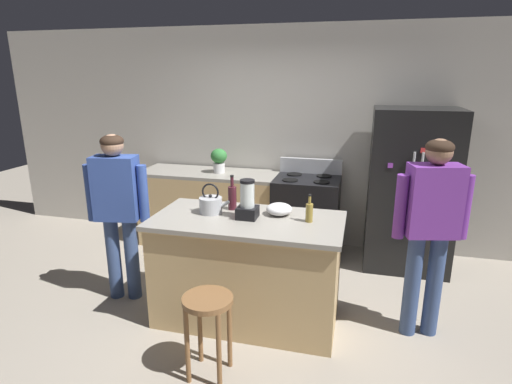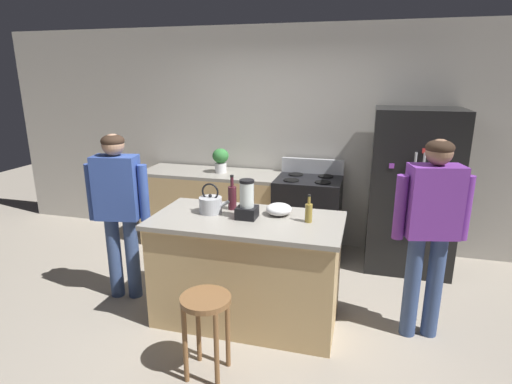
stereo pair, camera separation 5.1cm
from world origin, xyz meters
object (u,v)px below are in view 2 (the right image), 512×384
object	(u,v)px
person_by_island_left	(118,202)
tea_kettle	(211,204)
bar_stool	(206,314)
blender_appliance	(246,202)
bottle_vinegar	(309,212)
refrigerator	(412,191)
kitchen_island	(247,269)
mixing_bowl	(279,209)
bottle_wine	(232,197)
potted_plant	(221,159)
stove_range	(308,216)
person_by_sink_right	(431,222)

from	to	relation	value
person_by_island_left	tea_kettle	world-z (taller)	person_by_island_left
tea_kettle	bar_stool	bearing A→B (deg)	-71.80
blender_appliance	bottle_vinegar	bearing A→B (deg)	4.44
refrigerator	bottle_vinegar	xyz separation A→B (m)	(-0.93, -1.45, 0.14)
kitchen_island	blender_appliance	size ratio (longest dim) A/B	4.84
bottle_vinegar	mixing_bowl	size ratio (longest dim) A/B	1.05
kitchen_island	bottle_wine	xyz separation A→B (m)	(-0.20, 0.21, 0.59)
person_by_island_left	potted_plant	distance (m)	1.58
potted_plant	tea_kettle	size ratio (longest dim) A/B	1.09
stove_range	person_by_sink_right	size ratio (longest dim) A/B	0.68
kitchen_island	blender_appliance	xyz separation A→B (m)	(-0.00, 0.01, 0.61)
bottle_wine	bar_stool	bearing A→B (deg)	-82.76
blender_appliance	mixing_bowl	size ratio (longest dim) A/B	1.49
tea_kettle	mixing_bowl	bearing A→B (deg)	9.82
kitchen_island	person_by_sink_right	distance (m)	1.57
blender_appliance	bottle_vinegar	size ratio (longest dim) A/B	1.42
kitchen_island	mixing_bowl	xyz separation A→B (m)	(0.24, 0.17, 0.52)
person_by_sink_right	bottle_wine	xyz separation A→B (m)	(-1.66, 0.06, 0.06)
person_by_island_left	bottle_vinegar	world-z (taller)	person_by_island_left
tea_kettle	bottle_wine	bearing A→B (deg)	43.51
bottle_wine	potted_plant	bearing A→B (deg)	114.04
blender_appliance	person_by_sink_right	bearing A→B (deg)	5.20
person_by_island_left	blender_appliance	bearing A→B (deg)	-1.94
bar_stool	blender_appliance	distance (m)	0.99
person_by_island_left	kitchen_island	bearing A→B (deg)	-2.41
stove_range	person_by_island_left	world-z (taller)	person_by_island_left
potted_plant	bottle_vinegar	size ratio (longest dim) A/B	1.27
bottle_vinegar	mixing_bowl	xyz separation A→B (m)	(-0.27, 0.11, -0.04)
person_by_sink_right	blender_appliance	world-z (taller)	person_by_sink_right
refrigerator	potted_plant	world-z (taller)	refrigerator
kitchen_island	person_by_island_left	size ratio (longest dim) A/B	1.00
potted_plant	bottle_wine	bearing A→B (deg)	-65.96
person_by_sink_right	bottle_vinegar	distance (m)	0.95
refrigerator	stove_range	world-z (taller)	refrigerator
refrigerator	tea_kettle	distance (m)	2.31
bottle_vinegar	blender_appliance	bearing A→B (deg)	-175.56
kitchen_island	tea_kettle	world-z (taller)	tea_kettle
kitchen_island	tea_kettle	distance (m)	0.65
kitchen_island	tea_kettle	xyz separation A→B (m)	(-0.35, 0.06, 0.55)
person_by_sink_right	bottle_vinegar	xyz separation A→B (m)	(-0.95, -0.09, 0.03)
potted_plant	bottle_wine	xyz separation A→B (m)	(0.60, -1.34, -0.06)
refrigerator	bottle_wine	size ratio (longest dim) A/B	5.65
person_by_island_left	person_by_sink_right	bearing A→B (deg)	1.91
bar_stool	bottle_vinegar	distance (m)	1.15
person_by_sink_right	tea_kettle	distance (m)	1.82
kitchen_island	bottle_wine	bearing A→B (deg)	133.41
kitchen_island	blender_appliance	world-z (taller)	blender_appliance
refrigerator	bottle_wine	bearing A→B (deg)	-141.88
person_by_island_left	potted_plant	bearing A→B (deg)	72.49
person_by_island_left	stove_range	bearing A→B (deg)	43.06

